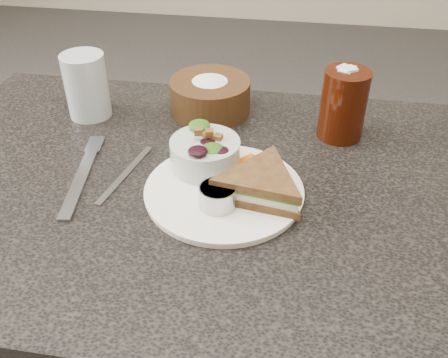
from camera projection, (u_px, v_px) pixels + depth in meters
name	position (u px, v px, depth m)	size (l,w,h in m)	color
dining_table	(197.00, 322.00, 1.06)	(1.00, 0.70, 0.75)	black
dinner_plate	(224.00, 191.00, 0.80)	(0.25, 0.25, 0.01)	white
sandwich	(261.00, 185.00, 0.77)	(0.16, 0.16, 0.04)	brown
salad_bowl	(205.00, 149.00, 0.83)	(0.12, 0.12, 0.07)	#ADBAB3
dressing_ramekin	(218.00, 196.00, 0.76)	(0.06, 0.06, 0.03)	#A4A6AA
orange_wedge	(251.00, 161.00, 0.84)	(0.07, 0.07, 0.03)	orange
fork	(81.00, 179.00, 0.83)	(0.02, 0.21, 0.01)	#9DA2A9
knife	(125.00, 174.00, 0.85)	(0.01, 0.18, 0.00)	#9B9DA0
bread_basket	(210.00, 91.00, 1.00)	(0.16, 0.16, 0.09)	#483017
cola_glass	(344.00, 102.00, 0.91)	(0.08, 0.08, 0.14)	black
water_glass	(86.00, 86.00, 0.98)	(0.08, 0.08, 0.13)	#ACB5BB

